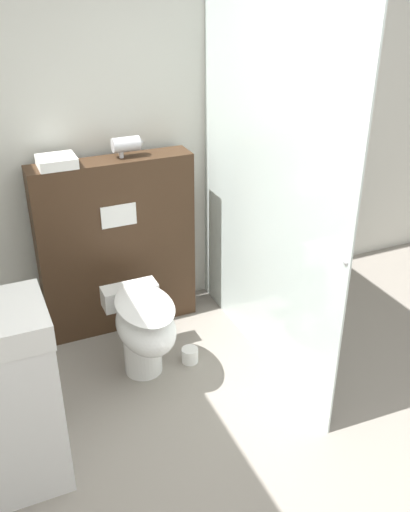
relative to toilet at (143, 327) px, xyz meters
name	(u,v)px	position (x,y,z in m)	size (l,w,h in m)	color
wall_back	(139,132)	(0.28, 0.79, 0.91)	(8.00, 0.06, 2.50)	silver
partition_panel	(117,246)	(0.03, 0.60, 0.24)	(1.00, 0.21, 1.16)	#3D2819
shower_glass	(264,195)	(0.73, -0.04, 0.72)	(0.04, 1.62, 2.12)	silver
toilet	(143,327)	(0.00, 0.00, 0.00)	(0.34, 0.62, 0.53)	white
hair_drier	(127,144)	(0.15, 0.60, 0.90)	(0.20, 0.09, 0.12)	#B7B7BC
folded_towel	(57,162)	(-0.28, 0.59, 0.85)	(0.22, 0.20, 0.06)	white
spare_toilet_roll	(190,355)	(0.29, 0.00, -0.29)	(0.10, 0.10, 0.09)	white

